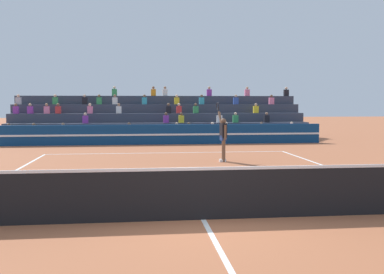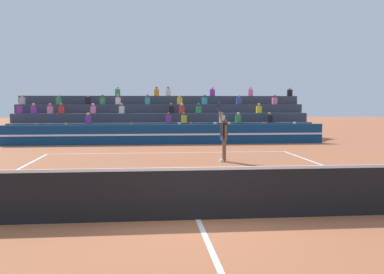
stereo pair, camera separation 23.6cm
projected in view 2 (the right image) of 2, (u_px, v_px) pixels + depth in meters
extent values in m
plane|color=#AD603D|center=(198.00, 220.00, 8.98)|extent=(120.00, 120.00, 0.00)
cube|color=white|center=(169.00, 153.00, 20.78)|extent=(11.00, 0.10, 0.01)
cube|color=white|center=(177.00, 171.00, 15.35)|extent=(8.25, 0.10, 0.01)
cube|color=white|center=(198.00, 219.00, 8.98)|extent=(0.10, 12.85, 0.01)
cube|color=black|center=(198.00, 195.00, 8.94)|extent=(11.90, 0.02, 1.00)
cube|color=white|center=(198.00, 169.00, 8.90)|extent=(11.90, 0.04, 0.06)
cube|color=navy|center=(165.00, 134.00, 24.92)|extent=(18.00, 0.24, 1.10)
cube|color=white|center=(165.00, 135.00, 24.79)|extent=(18.00, 0.02, 0.10)
cube|color=#383D4C|center=(164.00, 138.00, 26.21)|extent=(18.20, 0.95, 0.55)
cube|color=teal|center=(191.00, 129.00, 26.16)|extent=(0.32, 0.22, 0.44)
sphere|color=brown|center=(191.00, 124.00, 26.13)|extent=(0.18, 0.18, 0.18)
cube|color=red|center=(215.00, 129.00, 26.30)|extent=(0.32, 0.22, 0.44)
sphere|color=beige|center=(215.00, 124.00, 26.27)|extent=(0.18, 0.18, 0.18)
cube|color=orange|center=(132.00, 129.00, 25.81)|extent=(0.32, 0.22, 0.44)
sphere|color=brown|center=(132.00, 124.00, 25.79)|extent=(0.18, 0.18, 0.18)
cube|color=yellow|center=(37.00, 130.00, 25.28)|extent=(0.32, 0.22, 0.44)
sphere|color=brown|center=(37.00, 124.00, 25.26)|extent=(0.18, 0.18, 0.18)
cube|color=teal|center=(229.00, 129.00, 26.38)|extent=(0.32, 0.22, 0.44)
sphere|color=beige|center=(229.00, 123.00, 26.36)|extent=(0.18, 0.18, 0.18)
cube|color=silver|center=(66.00, 130.00, 25.44)|extent=(0.32, 0.22, 0.44)
sphere|color=brown|center=(66.00, 124.00, 25.42)|extent=(0.18, 0.18, 0.18)
cube|color=silver|center=(264.00, 129.00, 26.59)|extent=(0.32, 0.22, 0.44)
sphere|color=brown|center=(264.00, 123.00, 26.57)|extent=(0.18, 0.18, 0.18)
cube|color=pink|center=(295.00, 128.00, 26.78)|extent=(0.32, 0.22, 0.44)
sphere|color=beige|center=(295.00, 123.00, 26.75)|extent=(0.18, 0.18, 0.18)
cube|color=#338C4C|center=(12.00, 130.00, 25.15)|extent=(0.32, 0.22, 0.44)
sphere|color=brown|center=(12.00, 125.00, 25.12)|extent=(0.18, 0.18, 0.18)
cube|color=black|center=(179.00, 129.00, 26.09)|extent=(0.32, 0.22, 0.44)
sphere|color=tan|center=(179.00, 124.00, 26.06)|extent=(0.18, 0.18, 0.18)
cube|color=#383D4C|center=(164.00, 132.00, 27.13)|extent=(18.20, 0.95, 1.10)
cube|color=purple|center=(169.00, 119.00, 26.93)|extent=(0.32, 0.22, 0.44)
sphere|color=brown|center=(169.00, 114.00, 26.91)|extent=(0.18, 0.18, 0.18)
cube|color=purple|center=(88.00, 119.00, 26.45)|extent=(0.32, 0.22, 0.44)
sphere|color=beige|center=(88.00, 114.00, 26.43)|extent=(0.18, 0.18, 0.18)
cube|color=silver|center=(222.00, 119.00, 27.26)|extent=(0.32, 0.22, 0.44)
sphere|color=#9E7051|center=(222.00, 114.00, 27.23)|extent=(0.18, 0.18, 0.18)
cube|color=black|center=(270.00, 119.00, 27.55)|extent=(0.32, 0.22, 0.44)
sphere|color=#9E7051|center=(270.00, 114.00, 27.53)|extent=(0.18, 0.18, 0.18)
cube|color=yellow|center=(184.00, 119.00, 27.02)|extent=(0.32, 0.22, 0.44)
sphere|color=brown|center=(184.00, 114.00, 27.00)|extent=(0.18, 0.18, 0.18)
cube|color=#338C4C|center=(238.00, 119.00, 27.36)|extent=(0.32, 0.22, 0.44)
sphere|color=beige|center=(238.00, 114.00, 27.33)|extent=(0.18, 0.18, 0.18)
cube|color=#383D4C|center=(163.00, 126.00, 28.05)|extent=(18.20, 0.95, 1.65)
cube|color=silver|center=(122.00, 110.00, 27.55)|extent=(0.32, 0.22, 0.44)
sphere|color=#9E7051|center=(122.00, 105.00, 27.52)|extent=(0.18, 0.18, 0.18)
cube|color=#338C4C|center=(199.00, 110.00, 28.02)|extent=(0.32, 0.22, 0.44)
sphere|color=brown|center=(199.00, 105.00, 28.00)|extent=(0.18, 0.18, 0.18)
cube|color=red|center=(61.00, 110.00, 27.18)|extent=(0.32, 0.22, 0.44)
sphere|color=brown|center=(61.00, 105.00, 27.16)|extent=(0.18, 0.18, 0.18)
cube|color=purple|center=(34.00, 110.00, 27.02)|extent=(0.32, 0.22, 0.44)
sphere|color=tan|center=(34.00, 105.00, 26.99)|extent=(0.18, 0.18, 0.18)
cube|color=black|center=(171.00, 110.00, 27.85)|extent=(0.32, 0.22, 0.44)
sphere|color=brown|center=(171.00, 105.00, 27.83)|extent=(0.18, 0.18, 0.18)
cube|color=yellow|center=(259.00, 110.00, 28.41)|extent=(0.32, 0.22, 0.44)
sphere|color=tan|center=(259.00, 105.00, 28.38)|extent=(0.18, 0.18, 0.18)
cube|color=pink|center=(50.00, 110.00, 27.12)|extent=(0.32, 0.22, 0.44)
sphere|color=#9E7051|center=(50.00, 105.00, 27.09)|extent=(0.18, 0.18, 0.18)
cube|color=pink|center=(93.00, 110.00, 27.37)|extent=(0.32, 0.22, 0.44)
sphere|color=beige|center=(93.00, 105.00, 27.35)|extent=(0.18, 0.18, 0.18)
cube|color=red|center=(182.00, 110.00, 27.92)|extent=(0.32, 0.22, 0.44)
sphere|color=beige|center=(182.00, 105.00, 27.89)|extent=(0.18, 0.18, 0.18)
cube|color=purple|center=(20.00, 110.00, 26.94)|extent=(0.32, 0.22, 0.44)
sphere|color=brown|center=(20.00, 105.00, 26.91)|extent=(0.18, 0.18, 0.18)
cube|color=#383D4C|center=(162.00, 121.00, 28.97)|extent=(18.20, 0.95, 2.20)
cube|color=teal|center=(205.00, 101.00, 28.97)|extent=(0.32, 0.22, 0.44)
sphere|color=brown|center=(205.00, 96.00, 28.95)|extent=(0.18, 0.18, 0.18)
cube|color=teal|center=(147.00, 101.00, 28.60)|extent=(0.32, 0.22, 0.44)
sphere|color=brown|center=(147.00, 96.00, 28.58)|extent=(0.18, 0.18, 0.18)
cube|color=#B2B2B7|center=(22.00, 101.00, 27.83)|extent=(0.32, 0.22, 0.44)
sphere|color=beige|center=(22.00, 96.00, 27.80)|extent=(0.18, 0.18, 0.18)
cube|color=#338C4C|center=(102.00, 101.00, 28.32)|extent=(0.32, 0.22, 0.44)
sphere|color=brown|center=(102.00, 96.00, 28.29)|extent=(0.18, 0.18, 0.18)
cube|color=pink|center=(275.00, 101.00, 29.44)|extent=(0.32, 0.22, 0.44)
sphere|color=brown|center=(275.00, 96.00, 29.41)|extent=(0.18, 0.18, 0.18)
cube|color=#2D4CA5|center=(239.00, 101.00, 29.20)|extent=(0.32, 0.22, 0.44)
sphere|color=tan|center=(239.00, 96.00, 29.17)|extent=(0.18, 0.18, 0.18)
cube|color=yellow|center=(180.00, 101.00, 28.81)|extent=(0.32, 0.22, 0.44)
sphere|color=beige|center=(180.00, 96.00, 28.78)|extent=(0.18, 0.18, 0.18)
cube|color=black|center=(88.00, 101.00, 28.23)|extent=(0.32, 0.22, 0.44)
sphere|color=beige|center=(88.00, 96.00, 28.20)|extent=(0.18, 0.18, 0.18)
cube|color=silver|center=(118.00, 101.00, 28.42)|extent=(0.32, 0.22, 0.44)
sphere|color=#9E7051|center=(118.00, 96.00, 28.39)|extent=(0.18, 0.18, 0.18)
cube|color=#338C4C|center=(59.00, 101.00, 28.05)|extent=(0.32, 0.22, 0.44)
sphere|color=beige|center=(59.00, 96.00, 28.02)|extent=(0.18, 0.18, 0.18)
cube|color=#383D4C|center=(162.00, 117.00, 29.89)|extent=(18.20, 0.95, 2.75)
cube|color=#338C4C|center=(118.00, 92.00, 29.31)|extent=(0.32, 0.22, 0.44)
sphere|color=beige|center=(118.00, 88.00, 29.28)|extent=(0.18, 0.18, 0.18)
cube|color=silver|center=(168.00, 93.00, 29.64)|extent=(0.32, 0.22, 0.44)
sphere|color=#9E7051|center=(168.00, 88.00, 29.61)|extent=(0.18, 0.18, 0.18)
cube|color=orange|center=(157.00, 93.00, 29.56)|extent=(0.32, 0.22, 0.44)
sphere|color=brown|center=(156.00, 88.00, 29.54)|extent=(0.18, 0.18, 0.18)
cube|color=pink|center=(250.00, 93.00, 30.19)|extent=(0.32, 0.22, 0.44)
sphere|color=tan|center=(250.00, 88.00, 30.17)|extent=(0.18, 0.18, 0.18)
cube|color=purple|center=(212.00, 93.00, 29.93)|extent=(0.32, 0.22, 0.44)
sphere|color=tan|center=(212.00, 88.00, 29.91)|extent=(0.18, 0.18, 0.18)
cube|color=black|center=(290.00, 93.00, 30.47)|extent=(0.32, 0.22, 0.44)
sphere|color=beige|center=(290.00, 88.00, 30.44)|extent=(0.18, 0.18, 0.18)
cylinder|color=brown|center=(224.00, 151.00, 17.57)|extent=(0.14, 0.14, 0.90)
cylinder|color=brown|center=(224.00, 150.00, 17.81)|extent=(0.14, 0.14, 0.90)
cube|color=navy|center=(224.00, 138.00, 17.64)|extent=(0.24, 0.35, 0.20)
cube|color=black|center=(224.00, 130.00, 17.61)|extent=(0.25, 0.38, 0.56)
sphere|color=brown|center=(224.00, 121.00, 17.59)|extent=(0.22, 0.22, 0.22)
cube|color=white|center=(223.00, 161.00, 17.60)|extent=(0.27, 0.16, 0.09)
cube|color=white|center=(223.00, 160.00, 17.83)|extent=(0.27, 0.16, 0.09)
cylinder|color=brown|center=(226.00, 132.00, 17.39)|extent=(0.09, 0.09, 0.56)
cylinder|color=brown|center=(221.00, 118.00, 17.96)|extent=(0.15, 0.43, 0.54)
cylinder|color=black|center=(219.00, 110.00, 18.15)|extent=(0.05, 0.16, 0.20)
torus|color=black|center=(219.00, 106.00, 18.24)|extent=(0.09, 0.43, 0.43)
sphere|color=#C6DB33|center=(177.00, 168.00, 15.71)|extent=(0.07, 0.07, 0.07)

